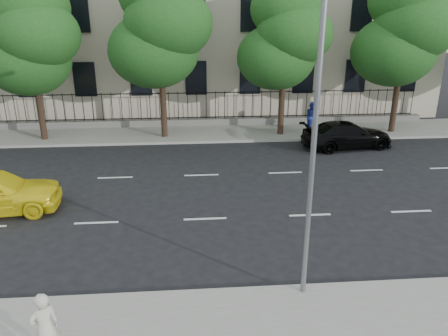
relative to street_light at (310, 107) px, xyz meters
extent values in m
plane|color=black|center=(-2.50, 1.77, -5.15)|extent=(120.00, 120.00, 0.00)
cube|color=gray|center=(-2.50, 15.77, -5.07)|extent=(60.00, 4.00, 0.15)
cube|color=slate|center=(-2.50, 17.47, -4.80)|extent=(30.00, 0.50, 0.40)
cube|color=black|center=(-2.50, 17.47, -4.50)|extent=(28.80, 0.05, 0.05)
cube|color=black|center=(-2.50, 17.47, -2.90)|extent=(28.80, 0.05, 0.05)
cylinder|color=slate|center=(0.00, -0.53, -1.00)|extent=(0.14, 0.14, 8.00)
cylinder|color=#382619|center=(-11.50, 14.97, -3.51)|extent=(0.36, 0.36, 2.97)
ellipsoid|color=#1A4D19|center=(-11.90, 15.27, -0.52)|extent=(4.75, 4.75, 3.90)
ellipsoid|color=#1A4D19|center=(-11.00, 14.77, 0.85)|extent=(4.50, 4.50, 3.70)
ellipsoid|color=#1A4D19|center=(-11.40, 15.37, 2.23)|extent=(4.25, 4.25, 3.50)
cylinder|color=#382619|center=(-4.50, 14.97, -3.34)|extent=(0.36, 0.36, 3.32)
ellipsoid|color=#1A4D19|center=(-4.90, 15.27, -0.05)|extent=(5.13, 5.13, 4.21)
ellipsoid|color=#1A4D19|center=(-4.00, 14.77, 1.43)|extent=(4.86, 4.86, 4.00)
cylinder|color=#382619|center=(2.50, 14.97, -3.46)|extent=(0.36, 0.36, 3.08)
ellipsoid|color=#1A4D19|center=(2.10, 15.27, -0.48)|extent=(4.56, 4.56, 3.74)
ellipsoid|color=#1A4D19|center=(3.00, 14.77, 0.84)|extent=(4.32, 4.32, 3.55)
ellipsoid|color=#1A4D19|center=(2.60, 15.37, 2.16)|extent=(4.08, 4.08, 3.36)
cylinder|color=#382619|center=(9.50, 14.97, -3.39)|extent=(0.36, 0.36, 3.22)
ellipsoid|color=#1A4D19|center=(9.10, 15.27, -0.22)|extent=(4.94, 4.94, 4.06)
ellipsoid|color=#1A4D19|center=(10.00, 14.77, 1.21)|extent=(4.68, 4.68, 3.85)
ellipsoid|color=#1A4D19|center=(9.60, 15.37, 2.64)|extent=(4.42, 4.42, 3.64)
imported|color=black|center=(5.73, 12.39, -4.41)|extent=(5.31, 2.74, 1.47)
imported|color=beige|center=(-6.18, -2.54, -4.13)|extent=(0.76, 0.71, 1.74)
imported|color=navy|center=(4.54, 15.43, -4.08)|extent=(0.70, 0.89, 1.83)
camera|label=1|loc=(-2.95, -10.37, 2.35)|focal=35.00mm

